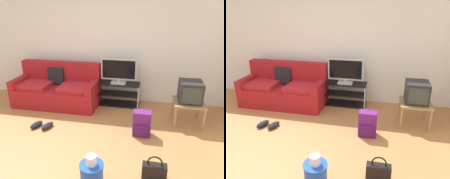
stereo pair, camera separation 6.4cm
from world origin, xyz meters
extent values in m
cube|color=#B27542|center=(0.00, 0.00, -0.01)|extent=(9.00, 9.80, 0.02)
cube|color=silver|center=(0.00, 2.45, 1.35)|extent=(9.00, 0.10, 2.70)
cube|color=maroon|center=(-0.75, 1.83, 0.20)|extent=(1.82, 0.81, 0.41)
cube|color=maroon|center=(-0.75, 2.14, 0.66)|extent=(1.82, 0.20, 0.50)
cube|color=maroon|center=(-1.59, 1.83, 0.50)|extent=(0.14, 0.81, 0.18)
cube|color=maroon|center=(0.10, 1.83, 0.50)|extent=(0.14, 0.81, 0.18)
cube|color=#AF2026|center=(-1.25, 1.77, 0.46)|extent=(0.73, 0.57, 0.10)
cube|color=#AF2026|center=(-0.24, 1.77, 0.46)|extent=(0.73, 0.57, 0.10)
cube|color=black|center=(-0.82, 2.02, 0.61)|extent=(0.36, 0.13, 0.36)
cube|color=black|center=(0.59, 2.11, 0.49)|extent=(0.92, 0.38, 0.02)
cube|color=black|center=(0.59, 2.11, 0.25)|extent=(0.88, 0.36, 0.02)
cube|color=black|center=(0.59, 2.11, 0.01)|extent=(0.92, 0.38, 0.02)
cylinder|color=#B7B7BC|center=(0.15, 1.94, 0.25)|extent=(0.03, 0.03, 0.50)
cylinder|color=#B7B7BC|center=(1.03, 1.94, 0.25)|extent=(0.03, 0.03, 0.50)
cylinder|color=#B7B7BC|center=(0.15, 2.29, 0.25)|extent=(0.03, 0.03, 0.50)
cylinder|color=#B7B7BC|center=(1.03, 2.29, 0.25)|extent=(0.03, 0.03, 0.50)
cube|color=#B2B2B7|center=(0.59, 2.09, 0.53)|extent=(0.31, 0.22, 0.05)
cube|color=#B2B2B7|center=(0.59, 2.09, 0.57)|extent=(0.05, 0.04, 0.04)
cube|color=#B2B2B7|center=(0.59, 2.09, 0.82)|extent=(0.76, 0.04, 0.45)
cube|color=black|center=(0.59, 2.07, 0.82)|extent=(0.70, 0.01, 0.39)
cube|color=#9E7A4C|center=(1.99, 1.55, 0.42)|extent=(0.55, 0.55, 0.03)
cube|color=#9E7A4C|center=(1.75, 1.31, 0.20)|extent=(0.04, 0.04, 0.40)
cube|color=#9E7A4C|center=(2.23, 1.31, 0.20)|extent=(0.04, 0.04, 0.40)
cube|color=#9E7A4C|center=(1.75, 1.79, 0.20)|extent=(0.04, 0.04, 0.40)
cube|color=#9E7A4C|center=(2.23, 1.79, 0.20)|extent=(0.04, 0.04, 0.40)
cube|color=#232326|center=(1.99, 1.57, 0.62)|extent=(0.40, 0.42, 0.38)
cube|color=#333833|center=(1.99, 1.35, 0.62)|extent=(0.33, 0.01, 0.30)
cube|color=#661E70|center=(1.19, 0.96, 0.22)|extent=(0.30, 0.19, 0.43)
cube|color=#4C1654|center=(1.19, 0.85, 0.14)|extent=(0.23, 0.04, 0.19)
cylinder|color=#4C1654|center=(1.10, 1.07, 0.24)|extent=(0.04, 0.04, 0.35)
cylinder|color=#4C1654|center=(1.27, 1.07, 0.24)|extent=(0.04, 0.04, 0.35)
cube|color=black|center=(1.41, -0.03, 0.11)|extent=(0.31, 0.11, 0.22)
torus|color=black|center=(1.41, -0.03, 0.25)|extent=(0.19, 0.02, 0.19)
cylinder|color=blue|center=(0.68, -0.29, 0.16)|extent=(0.28, 0.28, 0.31)
cylinder|color=blue|center=(0.68, -0.29, 0.30)|extent=(0.29, 0.29, 0.02)
cylinder|color=white|center=(0.68, -0.29, 0.36)|extent=(0.13, 0.13, 0.14)
ellipsoid|color=black|center=(-0.71, 0.84, 0.04)|extent=(0.20, 0.30, 0.09)
ellipsoid|color=black|center=(-0.49, 0.84, 0.04)|extent=(0.19, 0.30, 0.09)
camera|label=1|loc=(1.32, -2.25, 2.03)|focal=34.43mm
camera|label=2|loc=(1.38, -2.23, 2.03)|focal=34.43mm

